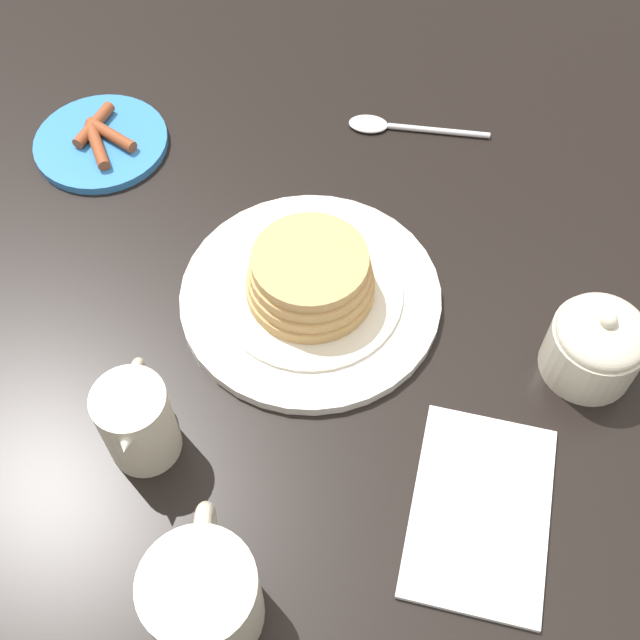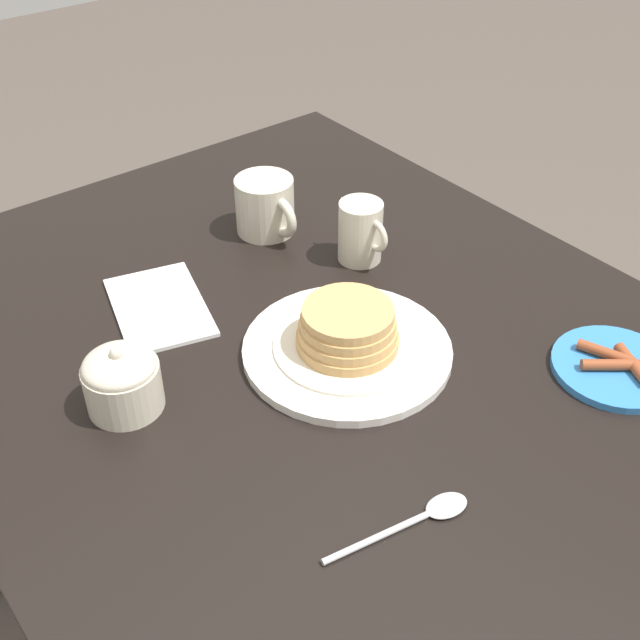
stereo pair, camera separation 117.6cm
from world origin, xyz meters
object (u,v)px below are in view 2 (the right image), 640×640
object	(u,v)px
pancake_plate	(345,338)
napkin	(159,307)
spoon	(424,516)
side_plate_bacon	(615,367)
creamer_pitcher	(360,230)
sugar_bowl	(122,380)
coffee_mug	(266,206)

from	to	relation	value
pancake_plate	napkin	size ratio (longest dim) A/B	1.30
spoon	pancake_plate	bearing A→B (deg)	157.58
side_plate_bacon	creamer_pitcher	xyz separation A→B (m)	(-0.39, -0.08, 0.04)
side_plate_bacon	sugar_bowl	size ratio (longest dim) A/B	1.74
side_plate_bacon	creamer_pitcher	size ratio (longest dim) A/B	1.48
coffee_mug	sugar_bowl	world-z (taller)	same
spoon	coffee_mug	bearing A→B (deg)	160.55
side_plate_bacon	spoon	size ratio (longest dim) A/B	0.92
spoon	napkin	bearing A→B (deg)	-175.57
creamer_pitcher	napkin	world-z (taller)	creamer_pitcher
side_plate_bacon	spoon	bearing A→B (deg)	-87.13
side_plate_bacon	coffee_mug	world-z (taller)	coffee_mug
coffee_mug	creamer_pitcher	world-z (taller)	creamer_pitcher
coffee_mug	napkin	world-z (taller)	coffee_mug
creamer_pitcher	spoon	distance (m)	0.48
pancake_plate	coffee_mug	size ratio (longest dim) A/B	2.18
sugar_bowl	napkin	bearing A→B (deg)	139.22
sugar_bowl	pancake_plate	bearing A→B (deg)	72.46
pancake_plate	creamer_pitcher	world-z (taller)	creamer_pitcher
sugar_bowl	napkin	world-z (taller)	sugar_bowl
creamer_pitcher	side_plate_bacon	bearing A→B (deg)	12.36
side_plate_bacon	sugar_bowl	bearing A→B (deg)	-122.29
pancake_plate	side_plate_bacon	distance (m)	0.33
side_plate_bacon	creamer_pitcher	bearing A→B (deg)	-167.64
pancake_plate	creamer_pitcher	xyz separation A→B (m)	(-0.15, 0.15, 0.03)
coffee_mug	sugar_bowl	xyz separation A→B (m)	(0.22, -0.35, -0.00)
sugar_bowl	spoon	world-z (taller)	sugar_bowl
napkin	sugar_bowl	bearing A→B (deg)	-40.78
pancake_plate	napkin	distance (m)	0.27
sugar_bowl	spoon	xyz separation A→B (m)	(0.33, 0.16, -0.04)
sugar_bowl	napkin	distance (m)	0.19
coffee_mug	napkin	distance (m)	0.25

